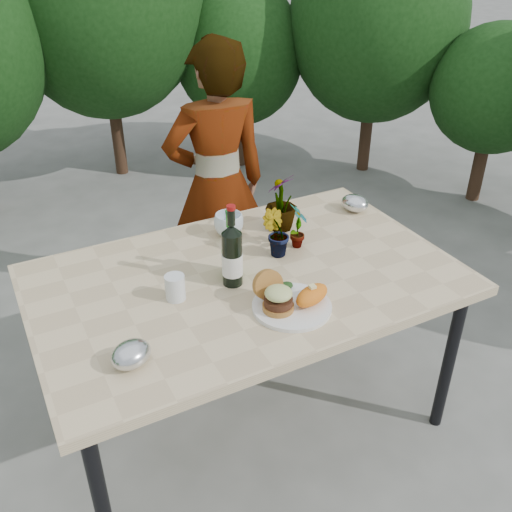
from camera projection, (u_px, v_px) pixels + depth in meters
name	position (u px, v px, depth m)	size (l,w,h in m)	color
ground	(248.00, 415.00, 2.56)	(80.00, 80.00, 0.00)	#61605C
patio_table	(246.00, 288.00, 2.20)	(1.60, 1.00, 0.75)	beige
shrub_hedge	(154.00, 63.00, 3.39)	(6.87, 5.20, 2.34)	#382316
dinner_plate	(292.00, 307.00, 1.99)	(0.28, 0.28, 0.01)	white
burger_stack	(276.00, 296.00, 1.96)	(0.11, 0.16, 0.11)	#B7722D
sweet_potato	(312.00, 295.00, 1.98)	(0.15, 0.08, 0.06)	orange
grilled_veg	(283.00, 287.00, 2.06)	(0.08, 0.05, 0.03)	olive
wine_bottle	(232.00, 256.00, 2.07)	(0.08, 0.08, 0.32)	black
sparkling_water	(230.00, 251.00, 2.13)	(0.07, 0.07, 0.27)	#1B8C19
plastic_cup	(175.00, 287.00, 2.02)	(0.07, 0.07, 0.10)	silver
seedling_left	(298.00, 226.00, 2.31)	(0.10, 0.07, 0.19)	#245B1F
seedling_mid	(276.00, 234.00, 2.26)	(0.11, 0.09, 0.19)	#275F20
seedling_right	(281.00, 202.00, 2.44)	(0.14, 0.14, 0.25)	#24561D
blue_bowl	(229.00, 225.00, 2.42)	(0.12, 0.12, 0.10)	silver
foil_packet_left	(131.00, 354.00, 1.73)	(0.13, 0.11, 0.08)	silver
foil_packet_right	(355.00, 203.00, 2.63)	(0.13, 0.11, 0.08)	silver
person	(217.00, 186.00, 2.91)	(0.54, 0.35, 1.48)	#9D684E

